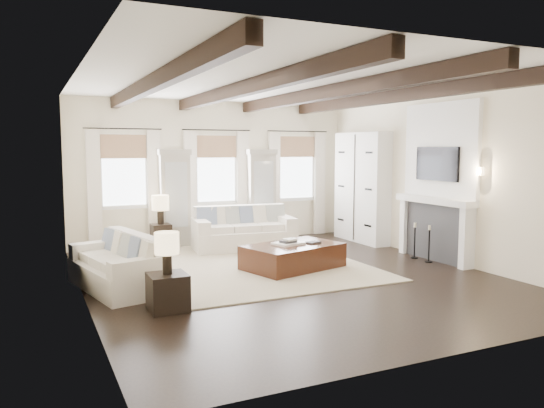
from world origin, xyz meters
name	(u,v)px	position (x,y,z in m)	size (l,w,h in m)	color
ground	(289,277)	(0.00, 0.00, 0.00)	(7.50, 7.50, 0.00)	black
room_shell	(304,162)	(0.75, 0.90, 1.89)	(6.54, 7.54, 3.22)	white
area_rug	(248,264)	(-0.26, 1.17, 0.01)	(3.86, 4.61, 0.02)	#BCAF92
sofa_back	(243,231)	(0.24, 2.66, 0.37)	(2.22, 1.20, 0.91)	white
sofa_left	(120,267)	(-2.69, 0.43, 0.34)	(1.28, 2.08, 0.83)	white
ottoman	(293,257)	(0.32, 0.49, 0.22)	(1.68, 1.05, 0.44)	black
tray	(288,243)	(0.24, 0.52, 0.46)	(0.50, 0.38, 0.04)	white
book_lower	(288,241)	(0.23, 0.51, 0.50)	(0.26, 0.20, 0.04)	#262628
book_upper	(290,239)	(0.26, 0.49, 0.54)	(0.22, 0.17, 0.03)	beige
book_loose	(313,242)	(0.71, 0.46, 0.46)	(0.24, 0.18, 0.03)	#262628
side_table_front	(168,292)	(-2.30, -0.98, 0.25)	(0.49, 0.49, 0.49)	black
lamp_front	(167,246)	(-2.30, -0.98, 0.87)	(0.32, 0.32, 0.56)	black
side_table_back	(161,238)	(-1.44, 3.05, 0.29)	(0.39, 0.39, 0.58)	black
lamp_back	(160,204)	(-1.44, 3.05, 0.99)	(0.35, 0.35, 0.60)	black
candlestick_near	(429,247)	(2.90, -0.10, 0.29)	(0.14, 0.14, 0.71)	black
candlestick_far	(415,244)	(2.90, 0.31, 0.29)	(0.14, 0.14, 0.70)	black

